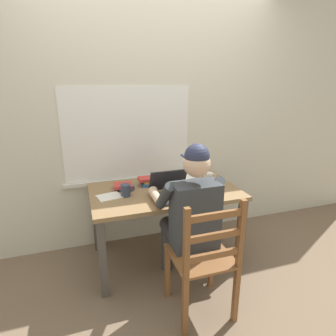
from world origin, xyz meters
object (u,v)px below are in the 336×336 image
computer_mouse (202,195)px  coffee_mug_white (209,177)px  wooden_chair (204,259)px  book_stack_main (149,181)px  book_stack_side (124,186)px  coffee_mug_dark (126,190)px  seated_person (189,213)px  laptop (172,191)px  desk (165,199)px

computer_mouse → coffee_mug_white: size_ratio=0.80×
wooden_chair → book_stack_main: wooden_chair is taller
book_stack_main → book_stack_side: (-0.25, -0.03, -0.01)m
wooden_chair → computer_mouse: (0.20, 0.49, 0.26)m
coffee_mug_dark → book_stack_side: (0.01, 0.18, -0.03)m
seated_person → book_stack_main: size_ratio=6.33×
laptop → coffee_mug_white: (0.47, 0.26, -0.01)m
book_stack_main → coffee_mug_white: bearing=-8.2°
coffee_mug_white → book_stack_main: coffee_mug_white is taller
computer_mouse → book_stack_side: (-0.60, 0.40, 0.01)m
coffee_mug_white → book_stack_side: (-0.83, 0.06, -0.02)m
coffee_mug_dark → seated_person: bearing=-46.7°
laptop → coffee_mug_dark: laptop is taller
desk → computer_mouse: bearing=-45.9°
coffee_mug_dark → book_stack_side: coffee_mug_dark is taller
wooden_chair → coffee_mug_dark: size_ratio=7.76×
desk → coffee_mug_white: size_ratio=10.56×
desk → book_stack_side: (-0.35, 0.14, 0.12)m
coffee_mug_dark → desk: bearing=5.2°
wooden_chair → laptop: wooden_chair is taller
book_stack_side → coffee_mug_dark: bearing=-93.0°
computer_mouse → book_stack_side: bearing=146.1°
computer_mouse → coffee_mug_dark: (-0.61, 0.22, 0.04)m
desk → seated_person: bearing=-83.6°
coffee_mug_white → coffee_mug_dark: size_ratio=1.03×
laptop → coffee_mug_white: bearing=28.4°
computer_mouse → coffee_mug_white: bearing=56.1°
book_stack_side → desk: bearing=-22.5°
desk → laptop: bearing=-87.1°
laptop → computer_mouse: 0.26m
desk → wooden_chair: (0.05, -0.75, -0.15)m
desk → computer_mouse: size_ratio=13.20×
book_stack_side → laptop: bearing=-41.2°
coffee_mug_white → book_stack_side: size_ratio=0.66×
desk → coffee_mug_white: coffee_mug_white is taller
laptop → book_stack_side: bearing=138.8°
coffee_mug_white → computer_mouse: bearing=-123.9°
desk → book_stack_side: bearing=157.5°
coffee_mug_white → book_stack_main: size_ratio=0.63×
coffee_mug_white → book_stack_side: bearing=176.1°
desk → book_stack_side: 0.39m
seated_person → coffee_mug_dark: (-0.41, 0.43, 0.07)m
computer_mouse → coffee_mug_dark: bearing=159.7°
wooden_chair → book_stack_main: 0.97m
book_stack_side → seated_person: bearing=-56.8°
seated_person → coffee_mug_dark: 0.60m
laptop → coffee_mug_dark: (-0.37, 0.14, 0.00)m
seated_person → wooden_chair: 0.36m
desk → book_stack_main: size_ratio=6.70×
laptop → coffee_mug_white: size_ratio=2.64×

